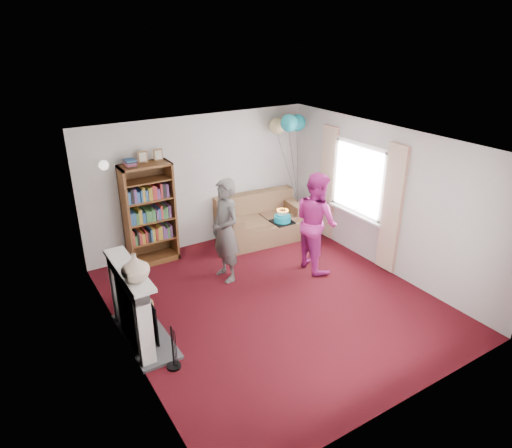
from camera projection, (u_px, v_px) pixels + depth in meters
ground at (273, 301)px, 7.12m from camera, size 5.00×5.00×0.00m
wall_back at (200, 182)px, 8.57m from camera, size 4.50×0.02×2.50m
wall_left at (120, 269)px, 5.53m from camera, size 0.02×5.00×2.50m
wall_right at (385, 199)px, 7.71m from camera, size 0.02×5.00×2.50m
ceiling at (276, 143)px, 6.11m from camera, size 4.50×5.00×0.01m
fireplace at (136, 308)px, 6.06m from camera, size 0.55×1.80×1.12m
window_bay at (358, 192)px, 8.17m from camera, size 0.14×2.02×2.20m
wall_sconce at (104, 165)px, 7.36m from camera, size 0.16×0.23×0.16m
bookcase at (149, 215)px, 8.01m from camera, size 0.86×0.42×2.04m
sofa at (260, 222)px, 9.12m from camera, size 1.68×0.89×0.89m
wicker_basket at (142, 311)px, 6.62m from camera, size 0.36×0.36×0.33m
person_striped at (225, 231)px, 7.44m from camera, size 0.45×0.66×1.76m
person_magenta at (316, 222)px, 7.80m from camera, size 0.73×0.90×1.74m
birthday_cake at (282, 219)px, 7.38m from camera, size 0.33×0.33×0.22m
balloons at (288, 124)px, 8.70m from camera, size 0.66×0.71×1.78m
mantel_vase at (135, 267)px, 5.46m from camera, size 0.39×0.39×0.36m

